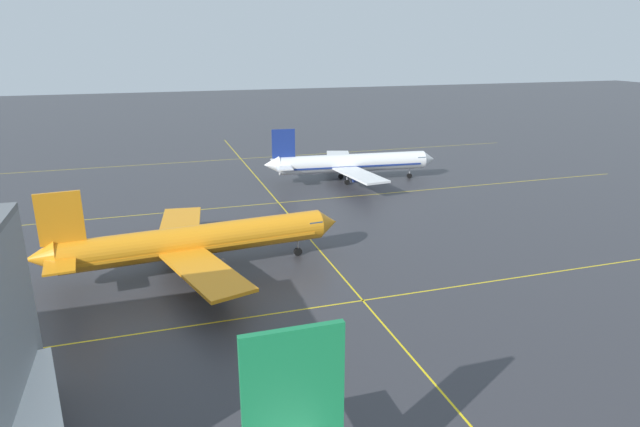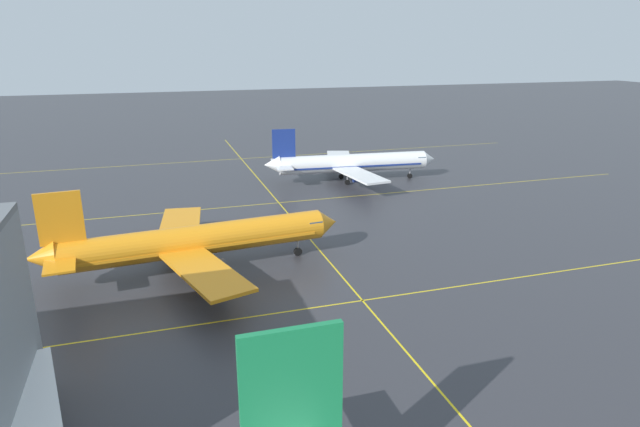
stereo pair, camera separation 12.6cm
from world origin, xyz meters
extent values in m
cube|color=#197F47|center=(-14.04, 10.57, 9.53)|extent=(5.20, 0.40, 6.50)
cube|color=white|center=(-13.49, 13.82, 4.87)|extent=(3.48, 5.64, 0.26)
cube|color=white|center=(-29.18, 19.81, 3.79)|extent=(8.86, 17.06, 0.43)
cylinder|color=orange|center=(-15.27, 48.71, 3.84)|extent=(30.20, 6.27, 3.56)
cone|color=orange|center=(0.88, 50.19, 3.84)|extent=(2.74, 3.70, 3.49)
cone|color=orange|center=(-31.71, 47.22, 4.22)|extent=(3.30, 3.64, 3.38)
cube|color=orange|center=(-29.28, 47.44, 8.25)|extent=(4.51, 0.74, 5.63)
cube|color=orange|center=(-29.49, 44.59, 4.22)|extent=(3.43, 5.13, 0.23)
cube|color=orange|center=(-30.00, 50.20, 4.22)|extent=(3.43, 5.13, 0.23)
cube|color=orange|center=(-15.48, 40.69, 3.28)|extent=(8.82, 14.88, 0.38)
cube|color=orange|center=(-16.93, 56.57, 3.28)|extent=(6.50, 14.54, 0.38)
cylinder|color=#333338|center=(-14.64, 43.88, 2.06)|extent=(3.35, 2.25, 1.97)
cylinder|color=#333338|center=(-15.53, 53.59, 2.06)|extent=(3.35, 2.25, 1.97)
cube|color=#385166|center=(-1.27, 49.99, 4.36)|extent=(1.98, 3.42, 0.66)
cube|color=orange|center=(-15.27, 48.71, 3.40)|extent=(27.81, 6.09, 0.34)
cylinder|color=#99999E|center=(-3.13, 49.82, 1.55)|extent=(0.26, 0.26, 1.55)
cylinder|color=black|center=(-3.13, 49.82, 0.52)|extent=(1.07, 0.51, 1.03)
cylinder|color=#99999E|center=(-16.92, 46.12, 1.55)|extent=(0.26, 0.26, 1.55)
cylinder|color=black|center=(-16.92, 46.12, 0.52)|extent=(1.07, 0.51, 1.03)
cylinder|color=#99999E|center=(-17.36, 50.97, 1.55)|extent=(0.26, 0.26, 1.55)
cylinder|color=black|center=(-17.36, 50.97, 0.52)|extent=(1.07, 0.51, 1.03)
cylinder|color=white|center=(17.13, 83.45, 3.67)|extent=(28.81, 5.93, 3.40)
cone|color=white|center=(32.54, 82.08, 3.67)|extent=(2.61, 3.52, 3.33)
cone|color=white|center=(1.45, 84.85, 4.03)|extent=(3.14, 3.47, 3.23)
cube|color=navy|center=(3.76, 84.64, 7.87)|extent=(4.31, 0.70, 5.37)
cube|color=white|center=(3.08, 82.01, 4.03)|extent=(3.26, 4.89, 0.21)
cube|color=white|center=(3.56, 87.36, 4.03)|extent=(3.26, 4.89, 0.21)
cube|color=white|center=(15.56, 75.96, 3.13)|extent=(6.23, 13.88, 0.36)
cube|color=white|center=(16.91, 91.10, 3.13)|extent=(8.39, 14.19, 0.36)
cylinder|color=navy|center=(16.89, 78.80, 1.97)|extent=(3.20, 2.14, 1.88)
cylinder|color=navy|center=(17.72, 88.07, 1.97)|extent=(3.20, 2.14, 1.88)
cube|color=#385166|center=(30.49, 82.26, 4.16)|extent=(1.88, 3.26, 0.63)
cube|color=navy|center=(17.13, 83.45, 3.24)|extent=(26.54, 5.76, 0.32)
cylinder|color=#99999E|center=(28.71, 82.42, 1.48)|extent=(0.25, 0.25, 1.48)
cylinder|color=black|center=(28.71, 82.42, 0.49)|extent=(1.02, 0.49, 0.98)
cylinder|color=#99999E|center=(15.14, 81.29, 1.48)|extent=(0.25, 0.25, 1.48)
cylinder|color=black|center=(15.14, 81.29, 0.49)|extent=(1.02, 0.49, 0.98)
cylinder|color=#99999E|center=(15.55, 85.93, 1.48)|extent=(0.25, 0.25, 1.48)
cylinder|color=black|center=(15.55, 85.93, 0.49)|extent=(1.02, 0.49, 0.98)
cube|color=yellow|center=(0.00, 35.73, 0.00)|extent=(138.31, 0.20, 0.01)
cube|color=yellow|center=(0.00, 73.46, 0.00)|extent=(138.31, 0.20, 0.01)
cube|color=yellow|center=(0.00, 111.19, 0.00)|extent=(138.31, 0.20, 0.01)
cube|color=yellow|center=(0.00, 54.59, 0.00)|extent=(0.20, 166.01, 0.01)
camera|label=1|loc=(-19.63, -11.37, 25.66)|focal=30.30mm
camera|label=2|loc=(-19.51, -11.41, 25.66)|focal=30.30mm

